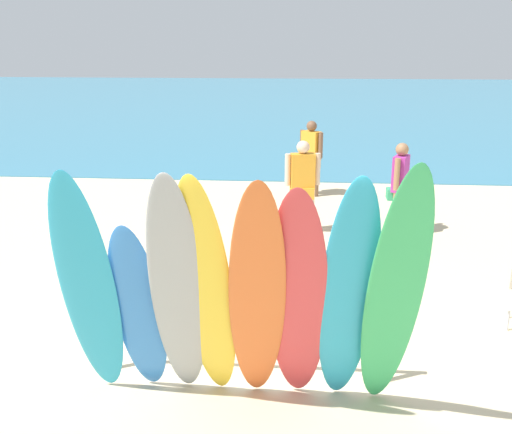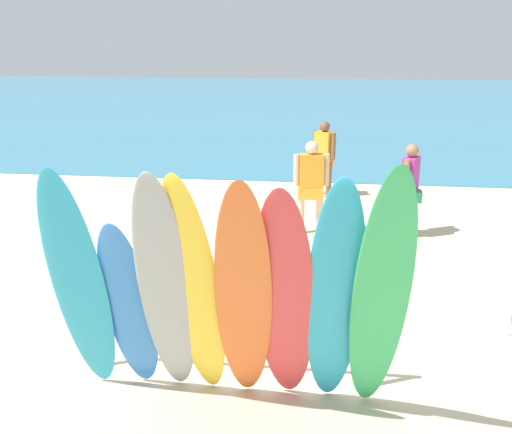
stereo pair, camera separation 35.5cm
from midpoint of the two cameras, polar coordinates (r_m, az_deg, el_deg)
name	(u,v)px [view 1 (the left image)]	position (r m, az deg, el deg)	size (l,w,h in m)	color
ground	(285,148)	(19.96, 2.31, 6.63)	(60.00, 60.00, 0.00)	beige
ocean_water	(294,101)	(34.90, 3.34, 10.97)	(60.00, 40.00, 0.02)	teal
surfboard_rack	(243,326)	(6.38, -2.88, -10.38)	(3.11, 0.07, 0.75)	brown
surfboard_teal_0	(89,291)	(5.83, -17.38, -6.75)	(0.52, 0.07, 2.61)	#289EC6
surfboard_blue_1	(139,312)	(5.92, -12.83, -8.82)	(0.49, 0.07, 2.05)	#337AD1
surfboard_grey_2	(178,294)	(5.54, -9.30, -7.29)	(0.50, 0.08, 2.68)	#999EA3
surfboard_yellow_3	(207,295)	(5.51, -6.55, -7.45)	(0.49, 0.07, 2.64)	yellow
surfboard_orange_4	(257,300)	(5.39, -1.79, -7.97)	(0.51, 0.07, 2.67)	orange
surfboard_red_5	(298,303)	(5.45, 2.13, -8.19)	(0.54, 0.06, 2.57)	#D13D42
surfboard_teal_6	(348,299)	(5.42, 6.87, -7.82)	(0.51, 0.08, 2.66)	#289EC6
surfboard_green_7	(394,298)	(5.33, 11.15, -7.66)	(0.49, 0.06, 2.84)	#38B266
beachgoer_photographing	(400,182)	(11.13, 12.69, 3.26)	(0.44, 0.60, 1.70)	#9E704C
beachgoer_strolling	(302,180)	(10.96, 3.53, 3.51)	(0.64, 0.30, 1.73)	beige
beachgoer_midbeach	(311,153)	(13.69, 4.53, 6.13)	(0.51, 0.46, 1.72)	brown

